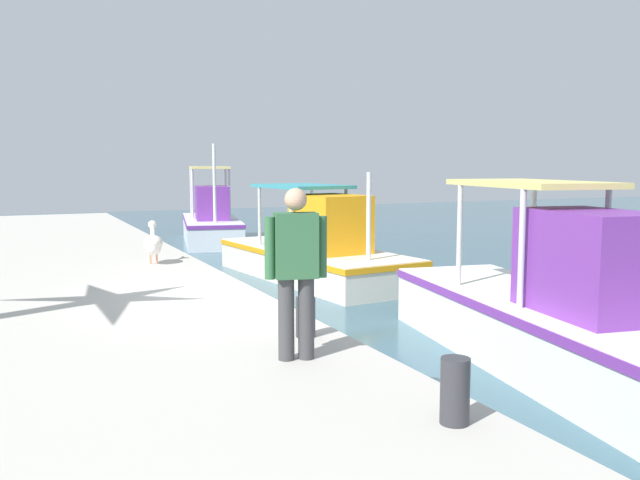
# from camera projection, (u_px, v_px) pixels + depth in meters

# --- Properties ---
(fishing_boat_nearest) EXTENTS (5.51, 2.85, 3.35)m
(fishing_boat_nearest) POSITION_uv_depth(u_px,v_px,m) (211.00, 224.00, 23.04)
(fishing_boat_nearest) COLOR white
(fishing_boat_nearest) RESTS_ON ground
(fishing_boat_second) EXTENTS (6.25, 2.82, 2.56)m
(fishing_boat_second) POSITION_uv_depth(u_px,v_px,m) (316.00, 253.00, 15.73)
(fishing_boat_second) COLOR silver
(fishing_boat_second) RESTS_ON ground
(fishing_boat_third) EXTENTS (6.51, 2.85, 2.80)m
(fishing_boat_third) POSITION_uv_depth(u_px,v_px,m) (554.00, 317.00, 8.84)
(fishing_boat_third) COLOR white
(fishing_boat_third) RESTS_ON ground
(pelican) EXTENTS (0.97, 0.45, 0.82)m
(pelican) POSITION_uv_depth(u_px,v_px,m) (153.00, 243.00, 12.92)
(pelican) COLOR tan
(pelican) RESTS_ON quay_pier
(fisherman_standing) EXTENTS (0.33, 0.60, 1.70)m
(fisherman_standing) POSITION_uv_depth(u_px,v_px,m) (296.00, 266.00, 6.55)
(fisherman_standing) COLOR #3F3F42
(fisherman_standing) RESTS_ON quay_pier
(mooring_bollard_nearest) EXTENTS (0.22, 0.22, 0.45)m
(mooring_bollard_nearest) POSITION_uv_depth(u_px,v_px,m) (306.00, 317.00, 7.49)
(mooring_bollard_nearest) COLOR #333338
(mooring_bollard_nearest) RESTS_ON quay_pier
(mooring_bollard_second) EXTENTS (0.22, 0.22, 0.50)m
(mooring_bollard_second) POSITION_uv_depth(u_px,v_px,m) (455.00, 391.00, 4.98)
(mooring_bollard_second) COLOR #333338
(mooring_bollard_second) RESTS_ON quay_pier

